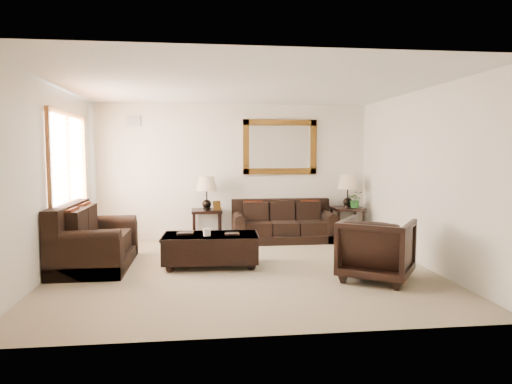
{
  "coord_description": "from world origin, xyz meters",
  "views": [
    {
      "loc": [
        -0.61,
        -6.66,
        1.75
      ],
      "look_at": [
        0.26,
        0.6,
        1.11
      ],
      "focal_mm": 32.0,
      "sensor_mm": 36.0,
      "label": 1
    }
  ],
  "objects": [
    {
      "name": "armchair",
      "position": [
        1.76,
        -0.77,
        0.47
      ],
      "size": [
        1.23,
        1.22,
        0.93
      ],
      "primitive_type": "imported",
      "rotation": [
        0.0,
        0.0,
        2.53
      ],
      "color": "black",
      "rests_on": "floor"
    },
    {
      "name": "window",
      "position": [
        -2.7,
        0.9,
        1.55
      ],
      "size": [
        0.07,
        1.96,
        1.66
      ],
      "color": "white",
      "rests_on": "room"
    },
    {
      "name": "air_vent",
      "position": [
        -1.9,
        2.48,
        2.35
      ],
      "size": [
        0.25,
        0.02,
        0.18
      ],
      "primitive_type": "cube",
      "color": "#999999",
      "rests_on": "room"
    },
    {
      "name": "coffee_table",
      "position": [
        -0.48,
        0.25,
        0.31
      ],
      "size": [
        1.48,
        0.84,
        0.61
      ],
      "rotation": [
        0.0,
        0.0,
        -0.04
      ],
      "color": "black",
      "rests_on": "room"
    },
    {
      "name": "sofa",
      "position": [
        0.98,
        2.11,
        0.29
      ],
      "size": [
        1.97,
        0.85,
        0.81
      ],
      "color": "black",
      "rests_on": "room"
    },
    {
      "name": "end_table_right",
      "position": [
        2.31,
        2.17,
        0.84
      ],
      "size": [
        0.59,
        0.59,
        1.29
      ],
      "color": "black",
      "rests_on": "room"
    },
    {
      "name": "potted_plant",
      "position": [
        2.43,
        2.06,
        0.77
      ],
      "size": [
        0.38,
        0.4,
        0.26
      ],
      "primitive_type": "imported",
      "rotation": [
        0.0,
        0.0,
        -0.29
      ],
      "color": "#225B1F",
      "rests_on": "end_table_right"
    },
    {
      "name": "mirror",
      "position": [
        0.98,
        2.47,
        1.85
      ],
      "size": [
        1.5,
        0.06,
        1.1
      ],
      "color": "#45300D",
      "rests_on": "room"
    },
    {
      "name": "room",
      "position": [
        0.0,
        0.0,
        1.35
      ],
      "size": [
        5.51,
        5.01,
        2.71
      ],
      "color": "gray",
      "rests_on": "ground"
    },
    {
      "name": "loveseat",
      "position": [
        -2.28,
        0.42,
        0.36
      ],
      "size": [
        1.02,
        1.72,
        0.97
      ],
      "rotation": [
        0.0,
        0.0,
        1.57
      ],
      "color": "black",
      "rests_on": "room"
    },
    {
      "name": "end_table_left",
      "position": [
        -0.51,
        2.17,
        0.84
      ],
      "size": [
        0.58,
        0.58,
        1.28
      ],
      "color": "black",
      "rests_on": "room"
    }
  ]
}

